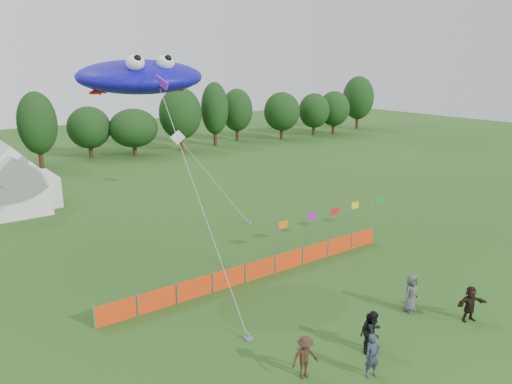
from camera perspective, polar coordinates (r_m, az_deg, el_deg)
ground at (r=21.71m, az=9.84°, el=-16.78°), size 160.00×160.00×0.00m
treeline at (r=59.89m, az=-21.47°, el=7.02°), size 104.57×8.78×8.36m
tent_left at (r=41.74m, az=-25.75°, el=0.31°), size 4.23×4.23×3.73m
tent_right at (r=43.38m, az=-25.59°, el=0.98°), size 5.56×4.45×3.93m
barrier_fence at (r=26.96m, az=0.48°, el=-8.77°), size 17.90×0.06×1.00m
flag_row at (r=32.15m, az=8.72°, el=-3.10°), size 8.73×0.60×2.26m
spectator_a at (r=19.64m, az=13.16°, el=-17.77°), size 0.70×0.55×1.69m
spectator_b at (r=21.04m, az=13.29°, el=-15.29°), size 0.93×0.77×1.76m
spectator_c at (r=19.22m, az=5.62°, el=-18.28°), size 1.17×0.82×1.65m
spectator_d at (r=21.17m, az=12.69°, el=-15.30°), size 0.98×0.49×1.60m
spectator_e at (r=24.52m, az=17.27°, el=-10.97°), size 0.96×0.71×1.81m
spectator_f at (r=24.62m, az=23.27°, el=-11.65°), size 1.60×0.97×1.64m
stingray_kite at (r=27.49m, az=-13.44°, el=12.70°), size 7.77×18.40×11.64m
small_kite_white at (r=40.89m, az=-7.09°, el=4.00°), size 1.30×10.53×5.62m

